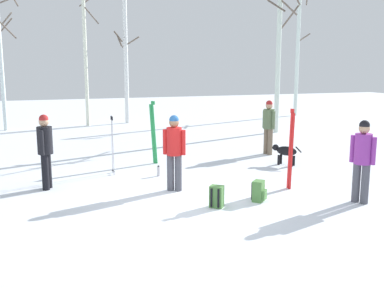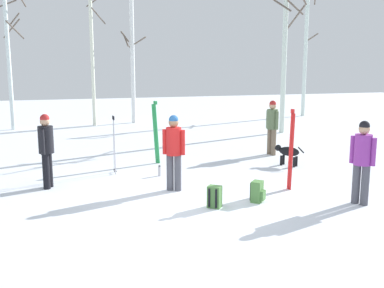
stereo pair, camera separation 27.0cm
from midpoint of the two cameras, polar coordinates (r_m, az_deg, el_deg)
ground_plane at (r=8.91m, az=0.00°, el=-8.27°), size 60.00×60.00×0.00m
person_0 at (r=9.93m, az=-1.57°, el=-0.49°), size 0.46×0.34×1.72m
person_1 at (r=14.19m, az=10.75°, el=2.53°), size 0.34×0.51×1.72m
person_2 at (r=10.63m, az=-17.46°, el=-0.26°), size 0.34×0.50×1.72m
person_4 at (r=9.62m, az=21.72°, el=-1.56°), size 0.34×0.46×1.72m
dog at (r=12.83m, az=12.73°, el=-1.02°), size 0.56×0.75×0.57m
ski_pair_planted_0 at (r=10.27m, az=13.29°, el=-0.77°), size 0.04×0.18×1.84m
ski_pair_planted_2 at (r=12.79m, az=-4.06°, el=1.48°), size 0.20×0.16×1.80m
ski_poles_0 at (r=11.70m, az=-9.29°, el=0.12°), size 0.07×0.27×1.51m
backpack_0 at (r=8.94m, az=3.79°, el=-6.77°), size 0.34×0.35×0.44m
backpack_1 at (r=9.39m, az=9.20°, el=-6.06°), size 0.34×0.34×0.44m
water_bottle_0 at (r=11.43m, az=-3.50°, el=-3.46°), size 0.08×0.08×0.27m
birch_tree_1 at (r=20.87m, az=-22.04°, el=11.03°), size 1.38×1.41×6.49m
birch_tree_2 at (r=21.29m, az=-12.33°, el=13.13°), size 1.34×1.39×7.59m
birch_tree_3 at (r=21.92m, az=-7.26°, el=11.67°), size 1.22×1.30×6.58m
birch_tree_4 at (r=18.91m, az=12.25°, el=12.07°), size 1.46×1.53×6.80m
birch_tree_5 at (r=25.57m, az=14.64°, el=11.66°), size 1.15×1.14×7.07m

